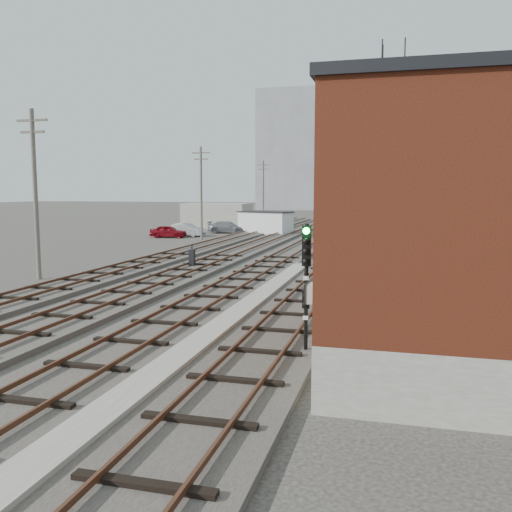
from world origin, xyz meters
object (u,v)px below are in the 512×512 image
(signal_mast, at_px, (306,281))
(car_red, at_px, (168,231))
(car_silver, at_px, (186,230))
(car_grey, at_px, (228,227))
(switch_stand, at_px, (192,258))
(site_trailer, at_px, (265,223))

(signal_mast, relative_size, car_red, 1.02)
(car_silver, distance_m, car_grey, 5.84)
(signal_mast, xyz_separation_m, switch_stand, (-9.65, 15.73, -1.54))
(car_silver, bearing_deg, car_red, 163.42)
(car_red, height_order, car_silver, car_silver)
(signal_mast, relative_size, car_silver, 0.92)
(car_red, bearing_deg, car_silver, -29.58)
(switch_stand, bearing_deg, signal_mast, -57.88)
(site_trailer, bearing_deg, switch_stand, -66.35)
(signal_mast, relative_size, switch_stand, 2.69)
(site_trailer, bearing_deg, signal_mast, -55.45)
(signal_mast, bearing_deg, car_red, 119.28)
(signal_mast, bearing_deg, car_grey, 110.49)
(signal_mast, height_order, switch_stand, signal_mast)
(site_trailer, relative_size, car_silver, 1.58)
(car_red, bearing_deg, car_grey, -34.43)
(switch_stand, distance_m, car_red, 22.83)
(car_silver, height_order, car_grey, car_silver)
(car_red, xyz_separation_m, car_silver, (1.01, 2.27, 0.04))
(switch_stand, xyz_separation_m, car_silver, (-9.52, 22.53, 0.01))
(switch_stand, bearing_deg, car_red, 118.06)
(site_trailer, bearing_deg, car_grey, -164.03)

